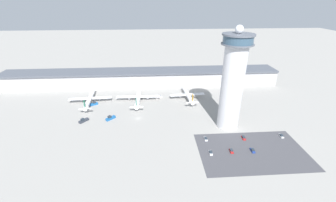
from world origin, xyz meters
TOP-DOWN VIEW (x-y plane):
  - ground_plane at (0.00, 0.00)m, footprint 1000.00×1000.00m
  - terminal_building at (0.00, 70.00)m, footprint 275.50×25.00m
  - control_tower at (64.09, -14.33)m, footprint 19.88×19.88m
  - parking_lot_surface at (70.19, -44.21)m, footprint 64.00×40.00m
  - airplane_gate_alpha at (-43.03, 31.06)m, footprint 36.73×43.55m
  - airplane_gate_bravo at (-1.46, 32.51)m, footprint 38.83×44.66m
  - airplane_gate_charlie at (42.51, 33.76)m, footprint 31.64×38.32m
  - service_truck_catering at (-39.08, 26.22)m, footprint 7.02×5.24m
  - service_truck_fuel at (-40.22, -1.76)m, footprint 6.79×7.36m
  - service_truck_baggage at (-20.89, 0.36)m, footprint 7.10×7.08m
  - service_truck_water at (16.67, 36.74)m, footprint 6.56×6.28m
  - car_green_van at (57.53, -43.95)m, footprint 1.87×4.13m
  - car_red_hatchback at (44.99, -30.42)m, footprint 1.82×4.43m
  - car_navy_sedan at (95.72, -30.49)m, footprint 1.97×4.57m
  - car_black_suv at (44.78, -44.79)m, footprint 1.78×4.16m
  - car_yellow_taxi at (69.91, -31.01)m, footprint 1.89×4.62m
  - car_white_wagon at (70.37, -44.36)m, footprint 1.86×4.35m

SIDE VIEW (x-z plane):
  - ground_plane at x=0.00m, z-range 0.00..0.00m
  - parking_lot_surface at x=70.19m, z-range 0.00..0.01m
  - car_red_hatchback at x=44.99m, z-range -0.16..1.20m
  - car_navy_sedan at x=95.72m, z-range -0.16..1.28m
  - car_yellow_taxi at x=69.91m, z-range -0.16..1.28m
  - car_green_van at x=57.53m, z-range -0.17..1.39m
  - car_black_suv at x=44.78m, z-range -0.17..1.40m
  - car_white_wagon at x=70.37m, z-range -0.18..1.41m
  - service_truck_water at x=16.67m, z-range -0.41..2.25m
  - service_truck_fuel at x=-40.22m, z-range -0.42..2.34m
  - service_truck_catering at x=-39.08m, z-range -0.47..2.62m
  - service_truck_baggage at x=-20.89m, z-range -0.48..2.70m
  - airplane_gate_bravo at x=-1.46m, z-range -2.09..10.11m
  - airplane_gate_charlie at x=42.51m, z-range -1.79..10.24m
  - airplane_gate_alpha at x=-43.03m, z-range -1.53..10.12m
  - terminal_building at x=0.00m, z-range 0.10..16.33m
  - control_tower at x=64.09m, z-range -0.44..68.67m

